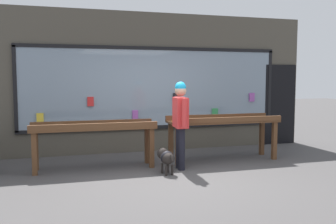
{
  "coord_description": "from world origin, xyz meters",
  "views": [
    {
      "loc": [
        -2.08,
        -6.34,
        1.77
      ],
      "look_at": [
        0.07,
        0.7,
        1.09
      ],
      "focal_mm": 40.0,
      "sensor_mm": 36.0,
      "label": 1
    }
  ],
  "objects_px": {
    "display_table_left": "(94,132)",
    "display_table_right": "(223,125)",
    "person_browsing": "(180,118)",
    "small_dog": "(166,157)"
  },
  "relations": [
    {
      "from": "display_table_left",
      "to": "display_table_right",
      "type": "height_order",
      "value": "display_table_right"
    },
    {
      "from": "display_table_right",
      "to": "small_dog",
      "type": "bearing_deg",
      "value": -153.24
    },
    {
      "from": "display_table_left",
      "to": "small_dog",
      "type": "height_order",
      "value": "display_table_left"
    },
    {
      "from": "display_table_left",
      "to": "display_table_right",
      "type": "distance_m",
      "value": 2.72
    },
    {
      "from": "display_table_left",
      "to": "person_browsing",
      "type": "xyz_separation_m",
      "value": [
        1.59,
        -0.5,
        0.26
      ]
    },
    {
      "from": "display_table_left",
      "to": "person_browsing",
      "type": "height_order",
      "value": "person_browsing"
    },
    {
      "from": "display_table_left",
      "to": "display_table_right",
      "type": "relative_size",
      "value": 1.0
    },
    {
      "from": "display_table_left",
      "to": "small_dog",
      "type": "relative_size",
      "value": 4.41
    },
    {
      "from": "display_table_left",
      "to": "person_browsing",
      "type": "relative_size",
      "value": 1.41
    },
    {
      "from": "display_table_left",
      "to": "small_dog",
      "type": "xyz_separation_m",
      "value": [
        1.22,
        -0.76,
        -0.42
      ]
    }
  ]
}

